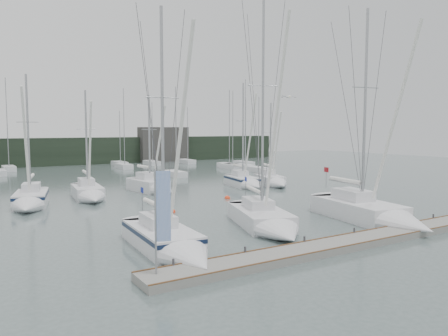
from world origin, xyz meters
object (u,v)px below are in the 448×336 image
Objects in this scene: sailboat_mid_d at (246,182)px; buoy_a at (172,212)px; sailboat_mid_b at (90,194)px; sailboat_mid_e at (273,182)px; sailboat_near_center at (270,224)px; sailboat_mid_c at (155,187)px; sailboat_near_left at (173,244)px; buoy_b at (227,198)px; sailboat_near_right at (379,216)px; dock_banner at (161,212)px; sailboat_mid_a at (30,201)px.

buoy_a is at bearing -135.50° from sailboat_mid_d.
sailboat_mid_b reaches higher than sailboat_mid_e.
sailboat_mid_c is at bearing 107.26° from sailboat_near_center.
sailboat_near_left reaches higher than sailboat_mid_b.
buoy_b is at bearing -136.03° from sailboat_mid_e.
sailboat_near_right is 21.09m from sailboat_mid_e.
sailboat_mid_d reaches higher than sailboat_mid_e.
buoy_a is 0.11× the size of dock_banner.
sailboat_near_right reaches higher than sailboat_mid_b.
buoy_a is at bearing 123.92° from sailboat_near_center.
buoy_a is 8.26m from buoy_b.
buoy_a is at bearing 81.73° from dock_banner.
sailboat_mid_d is at bearing -15.74° from sailboat_mid_c.
sailboat_mid_e reaches higher than dock_banner.
sailboat_mid_b reaches higher than sailboat_mid_c.
sailboat_mid_b is 0.87× the size of sailboat_mid_d.
sailboat_mid_b is at bearing -166.32° from sailboat_mid_e.
sailboat_near_right reaches higher than sailboat_mid_a.
sailboat_near_center is 20.95m from sailboat_mid_a.
sailboat_near_left is at bearing 76.82° from dock_banner.
buoy_a is 16.36m from dock_banner.
sailboat_near_left is 20.28m from sailboat_mid_b.
sailboat_mid_c is at bearing 73.18° from sailboat_near_left.
sailboat_mid_c is at bearing 16.38° from sailboat_mid_b.
sailboat_near_right is 15.57m from buoy_a.
buoy_a is at bearing 141.22° from sailboat_near_right.
sailboat_mid_a is at bearing -173.87° from sailboat_mid_c.
sailboat_mid_c is at bearing 26.32° from sailboat_mid_a.
sailboat_mid_b is (-6.60, 18.82, 0.03)m from sailboat_near_center.
sailboat_near_center is at bearing -112.21° from sailboat_mid_e.
sailboat_near_center reaches higher than dock_banner.
sailboat_mid_c is (12.43, 2.89, -0.01)m from sailboat_mid_a.
sailboat_near_left reaches higher than buoy_b.
sailboat_mid_e is 33.24m from dock_banner.
sailboat_near_left is 11.90m from buoy_a.
dock_banner is at bearing -161.64° from sailboat_near_right.
buoy_b is (4.44, -7.18, -0.60)m from sailboat_mid_c.
sailboat_mid_e reaches higher than buoy_a.
sailboat_mid_e is 18.84m from buoy_a.
sailboat_mid_a reaches higher than sailboat_mid_c.
sailboat_mid_c reaches higher than sailboat_mid_e.
sailboat_near_center is at bearing 14.42° from sailboat_near_left.
sailboat_near_left is at bearing -63.47° from sailboat_mid_a.
dock_banner is (-3.21, -23.83, 2.55)m from sailboat_mid_b.
sailboat_mid_e is (3.36, -0.69, -0.05)m from sailboat_mid_d.
sailboat_near_left is 15.39m from sailboat_near_right.
sailboat_mid_a is 1.10× the size of sailboat_mid_c.
sailboat_near_right is 25.54m from sailboat_mid_b.
sailboat_near_left is 26.99× the size of buoy_a.
sailboat_near_right is 1.29× the size of sailboat_mid_d.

